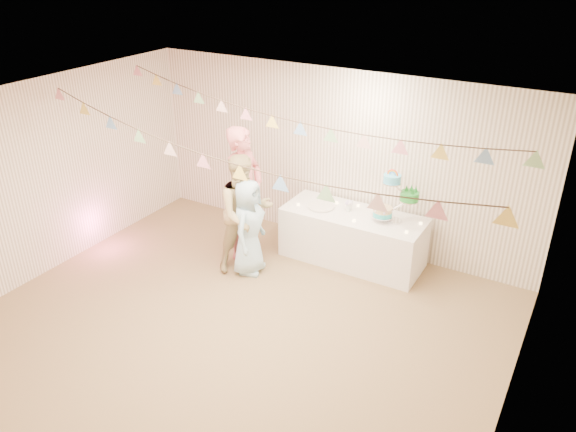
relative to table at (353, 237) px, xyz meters
The scene contains 25 objects.
floor 2.14m from the table, 104.82° to the right, with size 6.00×6.00×0.00m, color olive.
ceiling 3.07m from the table, 104.82° to the right, with size 6.00×6.00×0.00m, color white.
back_wall 1.17m from the table, 139.24° to the left, with size 6.00×6.00×0.00m, color white.
front_wall 4.66m from the table, 96.77° to the right, with size 6.00×6.00×0.00m, color white.
left_wall 4.19m from the table, 150.09° to the right, with size 5.00×5.00×0.00m, color white.
right_wall 3.33m from the table, 39.59° to the right, with size 5.00×5.00×0.00m, color white.
table is the anchor object (origin of this frame).
cake_stand 0.91m from the table, ahead, with size 0.62×0.36×0.69m, color silver, non-canonical shape.
cake_bottom 0.61m from the table, ahead, with size 0.31×0.31×0.15m, color #2BC8CA, non-canonical shape.
cake_middle 1.05m from the table, 10.86° to the left, with size 0.27×0.27×0.22m, color #1E892A, non-canonical shape.
cake_top_tier 1.12m from the table, ahead, with size 0.25×0.25×0.19m, color #4DC3F3, non-canonical shape.
platter 0.62m from the table, behind, with size 0.37×0.37×0.02m, color white.
posy 0.47m from the table, 154.79° to the left, with size 0.13×0.13×0.15m, color white, non-canonical shape.
person_adult_a 1.64m from the table, 157.15° to the right, with size 0.70×0.46×1.93m, color #DC737A.
person_adult_b 1.57m from the table, 143.55° to the right, with size 0.80×0.63×1.66m, color tan.
person_child 1.50m from the table, 139.03° to the right, with size 0.66×0.43×1.36m, color #AAD8F1.
bunting_back 2.25m from the table, 119.92° to the right, with size 5.60×1.10×0.40m, color pink, non-canonical shape.
bunting_front 3.01m from the table, 103.54° to the right, with size 5.60×0.90×0.36m, color #72A5E5, non-canonical shape.
tealight_0 0.90m from the table, 169.38° to the right, with size 0.04×0.04×0.03m, color #FFD88C.
tealight_1 0.55m from the table, 152.78° to the left, with size 0.04×0.04×0.03m, color #FFD88C.
tealight_2 0.46m from the table, 65.56° to the right, with size 0.04×0.04×0.03m, color #FFD88C.
tealight_3 0.57m from the table, 32.15° to the left, with size 0.04×0.04×0.03m, color #FFD88C.
tealight_4 0.92m from the table, 12.38° to the right, with size 0.04×0.04×0.03m, color #FFD88C.
tealight_5 0.99m from the table, ahead, with size 0.04×0.04×0.03m, color #FFD88C.
tealight_6 0.46m from the table, 100.04° to the left, with size 0.04×0.04×0.03m, color #FFD88C.
Camera 1 is at (3.24, -4.44, 4.15)m, focal length 35.00 mm.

